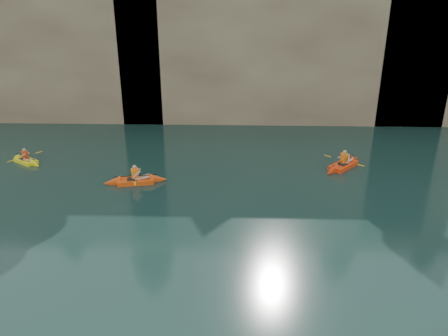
{
  "coord_description": "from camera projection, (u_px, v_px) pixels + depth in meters",
  "views": [
    {
      "loc": [
        -1.33,
        -10.54,
        9.44
      ],
      "look_at": [
        -1.83,
        5.33,
        3.0
      ],
      "focal_mm": 35.0,
      "sensor_mm": 36.0,
      "label": 1
    }
  ],
  "objects": [
    {
      "name": "cliff_slab_center",
      "position": [
        284.0,
        46.0,
        32.0
      ],
      "size": [
        24.0,
        2.4,
        11.4
      ],
      "primitive_type": "cube",
      "color": "#9C875F",
      "rests_on": "ground"
    },
    {
      "name": "kayaker_red_far",
      "position": [
        343.0,
        165.0,
        25.13
      ],
      "size": [
        2.98,
        3.15,
        1.31
      ],
      "rotation": [
        0.0,
        0.0,
        0.83
      ],
      "color": "red",
      "rests_on": "ground"
    },
    {
      "name": "kayaker_yellow",
      "position": [
        26.0,
        160.0,
        25.86
      ],
      "size": [
        2.62,
        2.07,
        1.11
      ],
      "rotation": [
        0.0,
        0.0,
        -0.59
      ],
      "color": "yellow",
      "rests_on": "ground"
    },
    {
      "name": "cliff",
      "position": [
        253.0,
        33.0,
        38.8
      ],
      "size": [
        70.0,
        16.0,
        12.0
      ],
      "primitive_type": "cube",
      "color": "tan",
      "rests_on": "ground"
    },
    {
      "name": "kayaker_orange",
      "position": [
        136.0,
        180.0,
        23.07
      ],
      "size": [
        3.42,
        2.46,
        1.27
      ],
      "rotation": [
        0.0,
        0.0,
        0.21
      ],
      "color": "#EB480E",
      "rests_on": "ground"
    },
    {
      "name": "ground",
      "position": [
        279.0,
        326.0,
        13.26
      ],
      "size": [
        160.0,
        160.0,
        0.0
      ],
      "primitive_type": "plane",
      "color": "black",
      "rests_on": "ground"
    },
    {
      "name": "sea_cave_east",
      "position": [
        390.0,
        95.0,
        32.46
      ],
      "size": [
        5.0,
        1.0,
        4.5
      ],
      "primitive_type": "cube",
      "color": "black",
      "rests_on": "ground"
    },
    {
      "name": "sea_cave_west",
      "position": [
        20.0,
        96.0,
        33.37
      ],
      "size": [
        4.5,
        1.0,
        4.0
      ],
      "primitive_type": "cube",
      "color": "black",
      "rests_on": "ground"
    },
    {
      "name": "sea_cave_center",
      "position": [
        202.0,
        103.0,
        33.11
      ],
      "size": [
        3.5,
        1.0,
        3.2
      ],
      "primitive_type": "cube",
      "color": "black",
      "rests_on": "ground"
    }
  ]
}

